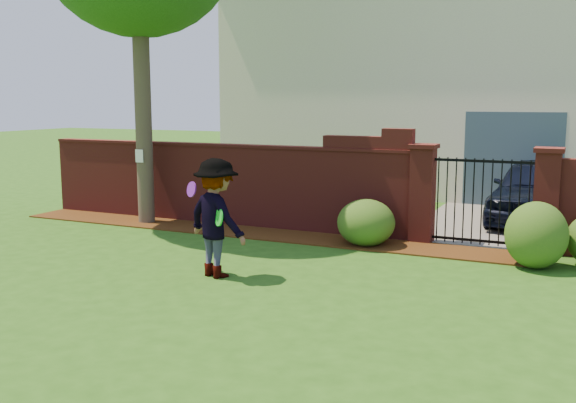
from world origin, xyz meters
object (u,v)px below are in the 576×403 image
at_px(car, 535,191).
at_px(frisbee_green, 219,217).
at_px(frisbee_purple, 192,189).
at_px(man, 214,218).

bearing_deg(car, frisbee_green, -115.60).
xyz_separation_m(car, frisbee_purple, (-4.60, -6.56, 0.61)).
bearing_deg(frisbee_green, man, 134.32).
bearing_deg(frisbee_purple, car, 54.97).
bearing_deg(car, frisbee_purple, -121.03).
bearing_deg(man, car, -101.08).
height_order(frisbee_purple, frisbee_green, frisbee_purple).
relative_size(frisbee_purple, frisbee_green, 0.93).
bearing_deg(frisbee_green, frisbee_purple, 154.42).
relative_size(car, man, 2.29).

